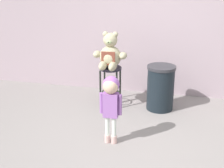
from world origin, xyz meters
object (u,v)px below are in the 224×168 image
object	(u,v)px
trash_bin	(160,88)
teddy_bear	(110,55)
bar_stool_with_teddy	(110,78)
child_walking	(111,96)

from	to	relation	value
trash_bin	teddy_bear	bearing A→B (deg)	-175.39
bar_stool_with_teddy	child_walking	world-z (taller)	child_walking
bar_stool_with_teddy	child_walking	distance (m)	1.35
trash_bin	child_walking	bearing A→B (deg)	-113.05
bar_stool_with_teddy	trash_bin	bearing A→B (deg)	2.67
child_walking	trash_bin	size ratio (longest dim) A/B	1.25
teddy_bear	child_walking	world-z (taller)	teddy_bear
bar_stool_with_teddy	child_walking	xyz separation A→B (m)	(0.32, -1.30, 0.20)
bar_stool_with_teddy	trash_bin	world-z (taller)	trash_bin
bar_stool_with_teddy	child_walking	bearing A→B (deg)	-76.04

